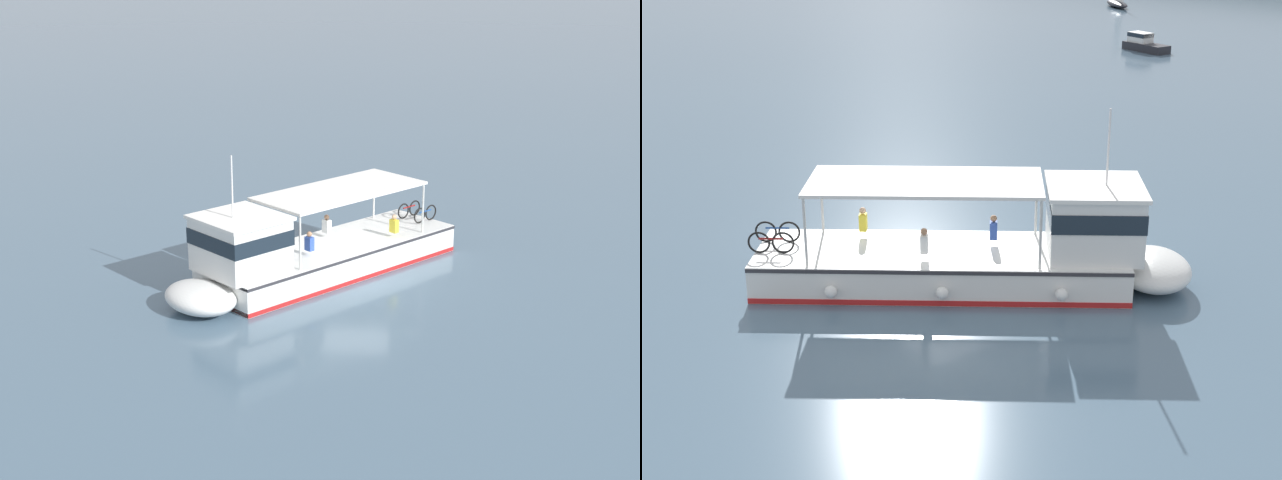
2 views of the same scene
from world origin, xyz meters
TOP-DOWN VIEW (x-y plane):
  - ground_plane at (0.00, 0.00)m, footprint 400.00×400.00m
  - ferry_main at (2.11, 0.28)m, footprint 10.94×11.40m
  - sailboat_mid_channel at (-39.33, 55.57)m, footprint 4.80×3.77m
  - motorboat_far_right at (-21.44, 37.00)m, footprint 3.73×1.74m

SIDE VIEW (x-z plane):
  - ground_plane at x=0.00m, z-range 0.00..0.00m
  - sailboat_mid_channel at x=-39.33m, z-range -2.16..3.24m
  - motorboat_far_right at x=-21.44m, z-range -0.09..1.17m
  - ferry_main at x=2.11m, z-range -1.64..3.68m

